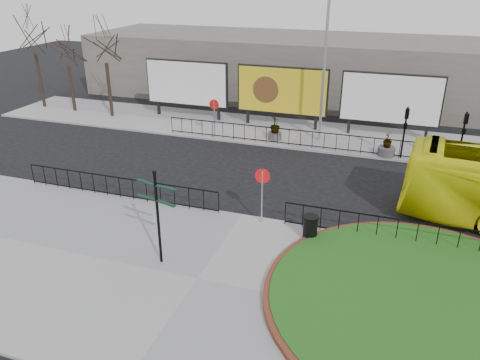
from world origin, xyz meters
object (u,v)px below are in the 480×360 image
at_px(planter_c, 387,148).
at_px(fingerpost_sign, 157,208).
at_px(planter_b, 275,130).
at_px(litter_bin, 310,228).
at_px(billboard_mid, 282,91).
at_px(lamp_post, 324,65).

bearing_deg(planter_c, fingerpost_sign, -117.86).
bearing_deg(planter_b, planter_c, -5.81).
height_order(fingerpost_sign, litter_bin, fingerpost_sign).
bearing_deg(planter_b, litter_bin, -68.61).
height_order(billboard_mid, litter_bin, billboard_mid).
bearing_deg(fingerpost_sign, planter_b, 104.29).
bearing_deg(billboard_mid, planter_b, -83.87).
bearing_deg(planter_b, fingerpost_sign, -91.91).
height_order(fingerpost_sign, planter_c, fingerpost_sign).
xyz_separation_m(fingerpost_sign, litter_bin, (4.91, 3.34, -1.70)).
xyz_separation_m(litter_bin, planter_c, (2.45, 10.60, -0.04)).
bearing_deg(billboard_mid, fingerpost_sign, -90.62).
bearing_deg(planter_c, lamp_post, 159.97).
bearing_deg(lamp_post, litter_bin, -81.94).
relative_size(billboard_mid, lamp_post, 0.67).
xyz_separation_m(billboard_mid, planter_c, (7.18, -3.49, -1.99)).
bearing_deg(litter_bin, planter_b, 111.39).
bearing_deg(planter_b, billboard_mid, 96.13).
relative_size(lamp_post, planter_c, 6.47).
xyz_separation_m(lamp_post, planter_b, (-2.71, -0.82, -4.07)).
height_order(billboard_mid, planter_b, billboard_mid).
relative_size(litter_bin, planter_b, 0.68).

